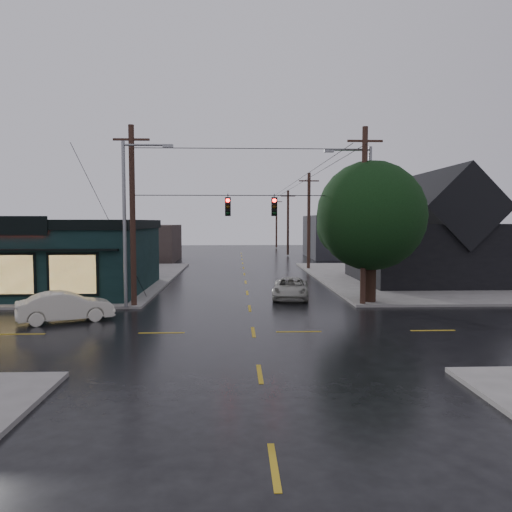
{
  "coord_description": "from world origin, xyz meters",
  "views": [
    {
      "loc": [
        -0.74,
        -21.56,
        4.86
      ],
      "look_at": [
        0.32,
        5.18,
        2.99
      ],
      "focal_mm": 35.0,
      "sensor_mm": 36.0,
      "label": 1
    }
  ],
  "objects_px": {
    "utility_pole_ne": "(363,306)",
    "utility_pole_nw": "(134,308)",
    "corner_tree": "(371,216)",
    "suv_silver": "(291,288)",
    "sedan_cream": "(66,307)"
  },
  "relations": [
    {
      "from": "utility_pole_nw",
      "to": "utility_pole_ne",
      "type": "distance_m",
      "value": 13.0
    },
    {
      "from": "corner_tree",
      "to": "utility_pole_nw",
      "type": "distance_m",
      "value": 14.57
    },
    {
      "from": "corner_tree",
      "to": "suv_silver",
      "type": "xyz_separation_m",
      "value": [
        -4.43,
        2.15,
        -4.51
      ]
    },
    {
      "from": "utility_pole_ne",
      "to": "sedan_cream",
      "type": "distance_m",
      "value": 15.99
    },
    {
      "from": "corner_tree",
      "to": "suv_silver",
      "type": "height_order",
      "value": "corner_tree"
    },
    {
      "from": "utility_pole_ne",
      "to": "sedan_cream",
      "type": "bearing_deg",
      "value": -166.07
    },
    {
      "from": "utility_pole_ne",
      "to": "utility_pole_nw",
      "type": "bearing_deg",
      "value": 180.0
    },
    {
      "from": "corner_tree",
      "to": "sedan_cream",
      "type": "height_order",
      "value": "corner_tree"
    },
    {
      "from": "suv_silver",
      "to": "utility_pole_ne",
      "type": "bearing_deg",
      "value": -29.73
    },
    {
      "from": "corner_tree",
      "to": "utility_pole_ne",
      "type": "bearing_deg",
      "value": -129.74
    },
    {
      "from": "corner_tree",
      "to": "utility_pole_nw",
      "type": "height_order",
      "value": "corner_tree"
    },
    {
      "from": "utility_pole_nw",
      "to": "suv_silver",
      "type": "bearing_deg",
      "value": 17.42
    },
    {
      "from": "utility_pole_nw",
      "to": "suv_silver",
      "type": "xyz_separation_m",
      "value": [
        9.18,
        2.88,
        0.65
      ]
    },
    {
      "from": "utility_pole_nw",
      "to": "utility_pole_ne",
      "type": "height_order",
      "value": "same"
    },
    {
      "from": "utility_pole_ne",
      "to": "corner_tree",
      "type": "bearing_deg",
      "value": 50.26
    }
  ]
}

